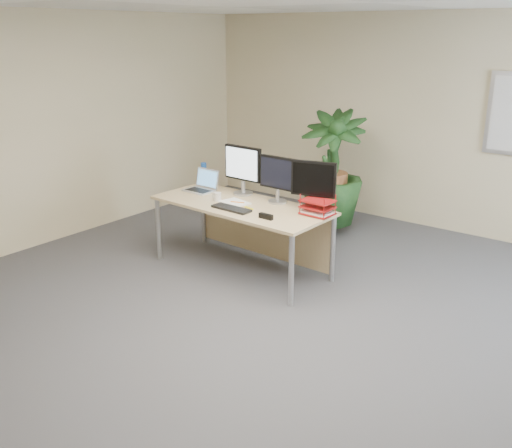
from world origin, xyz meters
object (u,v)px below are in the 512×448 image
Objects in this scene: monitor_right at (278,176)px; laptop at (203,185)px; floor_plant at (331,176)px; monitor_left at (243,167)px; desk at (248,216)px.

monitor_right is 0.98m from laptop.
floor_plant is 1.67m from laptop.
monitor_left is at bearing -105.91° from floor_plant.
laptop is at bearing -172.36° from monitor_right.
monitor_right reaches higher than laptop.
floor_plant is 3.07× the size of monitor_right.
monitor_left is 1.59× the size of laptop.
desk is 3.66× the size of monitor_left.
monitor_left is (-0.37, -1.29, 0.30)m from floor_plant.
monitor_right is (0.26, 0.17, 0.44)m from desk.
monitor_left is at bearing 18.43° from laptop.
monitor_left reaches higher than desk.
laptop is at bearing -161.57° from monitor_left.
floor_plant reaches higher than monitor_left.
laptop is (-0.95, -0.13, -0.22)m from monitor_right.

